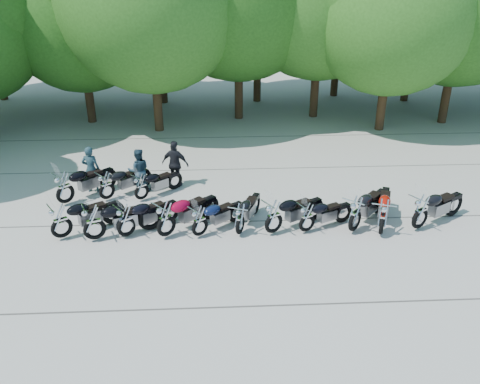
{
  "coord_description": "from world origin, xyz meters",
  "views": [
    {
      "loc": [
        -0.77,
        -13.42,
        8.26
      ],
      "look_at": [
        0.0,
        1.5,
        1.1
      ],
      "focal_mm": 38.0,
      "sensor_mm": 36.0,
      "label": 1
    }
  ],
  "objects_px": {
    "motorcycle_4": "(200,220)",
    "rider_1": "(139,170)",
    "motorcycle_9": "(383,216)",
    "motorcycle_7": "(307,217)",
    "motorcycle_2": "(126,220)",
    "motorcycle_3": "(166,218)",
    "motorcycle_11": "(64,187)",
    "motorcycle_0": "(61,220)",
    "motorcycle_8": "(356,213)",
    "motorcycle_5": "(240,218)",
    "motorcycle_13": "(141,186)",
    "rider_2": "(175,164)",
    "motorcycle_6": "(274,216)",
    "motorcycle_12": "(106,185)",
    "motorcycle_10": "(421,211)",
    "rider_0": "(91,169)",
    "motorcycle_1": "(94,222)"
  },
  "relations": [
    {
      "from": "motorcycle_11",
      "to": "rider_1",
      "type": "bearing_deg",
      "value": -113.42
    },
    {
      "from": "motorcycle_0",
      "to": "motorcycle_13",
      "type": "relative_size",
      "value": 1.17
    },
    {
      "from": "rider_0",
      "to": "rider_1",
      "type": "height_order",
      "value": "rider_0"
    },
    {
      "from": "motorcycle_2",
      "to": "motorcycle_5",
      "type": "distance_m",
      "value": 3.57
    },
    {
      "from": "motorcycle_7",
      "to": "motorcycle_11",
      "type": "bearing_deg",
      "value": 47.34
    },
    {
      "from": "motorcycle_10",
      "to": "rider_2",
      "type": "height_order",
      "value": "rider_2"
    },
    {
      "from": "motorcycle_9",
      "to": "motorcycle_12",
      "type": "distance_m",
      "value": 9.63
    },
    {
      "from": "motorcycle_0",
      "to": "motorcycle_12",
      "type": "bearing_deg",
      "value": -51.38
    },
    {
      "from": "rider_0",
      "to": "rider_2",
      "type": "relative_size",
      "value": 0.98
    },
    {
      "from": "motorcycle_2",
      "to": "motorcycle_6",
      "type": "xyz_separation_m",
      "value": [
        4.64,
        -0.05,
        0.03
      ]
    },
    {
      "from": "rider_2",
      "to": "motorcycle_9",
      "type": "bearing_deg",
      "value": 168.46
    },
    {
      "from": "motorcycle_5",
      "to": "rider_0",
      "type": "height_order",
      "value": "rider_0"
    },
    {
      "from": "motorcycle_7",
      "to": "rider_0",
      "type": "height_order",
      "value": "rider_0"
    },
    {
      "from": "motorcycle_1",
      "to": "motorcycle_3",
      "type": "height_order",
      "value": "motorcycle_3"
    },
    {
      "from": "motorcycle_4",
      "to": "rider_2",
      "type": "bearing_deg",
      "value": -24.26
    },
    {
      "from": "motorcycle_6",
      "to": "motorcycle_0",
      "type": "bearing_deg",
      "value": 58.42
    },
    {
      "from": "rider_0",
      "to": "rider_1",
      "type": "xyz_separation_m",
      "value": [
        1.75,
        -0.06,
        -0.06
      ]
    },
    {
      "from": "motorcycle_7",
      "to": "motorcycle_13",
      "type": "xyz_separation_m",
      "value": [
        -5.56,
        2.61,
        -0.01
      ]
    },
    {
      "from": "motorcycle_0",
      "to": "motorcycle_10",
      "type": "xyz_separation_m",
      "value": [
        11.38,
        -0.01,
        0.03
      ]
    },
    {
      "from": "motorcycle_9",
      "to": "motorcycle_11",
      "type": "height_order",
      "value": "motorcycle_9"
    },
    {
      "from": "motorcycle_1",
      "to": "motorcycle_8",
      "type": "distance_m",
      "value": 8.2
    },
    {
      "from": "motorcycle_4",
      "to": "rider_0",
      "type": "height_order",
      "value": "rider_0"
    },
    {
      "from": "motorcycle_2",
      "to": "motorcycle_11",
      "type": "relative_size",
      "value": 0.91
    },
    {
      "from": "rider_1",
      "to": "rider_2",
      "type": "bearing_deg",
      "value": -172.8
    },
    {
      "from": "motorcycle_5",
      "to": "motorcycle_7",
      "type": "distance_m",
      "value": 2.14
    },
    {
      "from": "motorcycle_2",
      "to": "motorcycle_4",
      "type": "xyz_separation_m",
      "value": [
        2.3,
        -0.1,
        -0.04
      ]
    },
    {
      "from": "motorcycle_0",
      "to": "motorcycle_9",
      "type": "bearing_deg",
      "value": -124.49
    },
    {
      "from": "motorcycle_12",
      "to": "motorcycle_0",
      "type": "bearing_deg",
      "value": 120.32
    },
    {
      "from": "motorcycle_2",
      "to": "motorcycle_3",
      "type": "bearing_deg",
      "value": -130.8
    },
    {
      "from": "motorcycle_2",
      "to": "motorcycle_8",
      "type": "distance_m",
      "value": 7.25
    },
    {
      "from": "motorcycle_2",
      "to": "motorcycle_13",
      "type": "relative_size",
      "value": 1.1
    },
    {
      "from": "rider_0",
      "to": "motorcycle_11",
      "type": "bearing_deg",
      "value": 62.82
    },
    {
      "from": "motorcycle_11",
      "to": "motorcycle_2",
      "type": "bearing_deg",
      "value": -179.29
    },
    {
      "from": "motorcycle_0",
      "to": "motorcycle_8",
      "type": "height_order",
      "value": "motorcycle_8"
    },
    {
      "from": "motorcycle_1",
      "to": "motorcycle_5",
      "type": "relative_size",
      "value": 1.14
    },
    {
      "from": "motorcycle_3",
      "to": "motorcycle_5",
      "type": "height_order",
      "value": "motorcycle_3"
    },
    {
      "from": "motorcycle_13",
      "to": "rider_1",
      "type": "height_order",
      "value": "rider_1"
    },
    {
      "from": "motorcycle_1",
      "to": "rider_0",
      "type": "xyz_separation_m",
      "value": [
        -0.82,
        3.67,
        0.21
      ]
    },
    {
      "from": "motorcycle_4",
      "to": "rider_1",
      "type": "distance_m",
      "value": 4.23
    },
    {
      "from": "motorcycle_13",
      "to": "motorcycle_4",
      "type": "bearing_deg",
      "value": 178.44
    },
    {
      "from": "motorcycle_8",
      "to": "rider_1",
      "type": "distance_m",
      "value": 8.06
    },
    {
      "from": "motorcycle_6",
      "to": "motorcycle_8",
      "type": "distance_m",
      "value": 2.61
    },
    {
      "from": "motorcycle_4",
      "to": "motorcycle_13",
      "type": "distance_m",
      "value": 3.45
    },
    {
      "from": "motorcycle_2",
      "to": "motorcycle_13",
      "type": "height_order",
      "value": "motorcycle_2"
    },
    {
      "from": "rider_0",
      "to": "motorcycle_6",
      "type": "bearing_deg",
      "value": 158.88
    },
    {
      "from": "motorcycle_9",
      "to": "motorcycle_7",
      "type": "bearing_deg",
      "value": 13.71
    },
    {
      "from": "motorcycle_12",
      "to": "motorcycle_8",
      "type": "bearing_deg",
      "value": -149.46
    },
    {
      "from": "motorcycle_5",
      "to": "motorcycle_13",
      "type": "relative_size",
      "value": 1.06
    },
    {
      "from": "motorcycle_2",
      "to": "motorcycle_8",
      "type": "height_order",
      "value": "motorcycle_8"
    },
    {
      "from": "motorcycle_3",
      "to": "motorcycle_12",
      "type": "height_order",
      "value": "motorcycle_3"
    }
  ]
}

